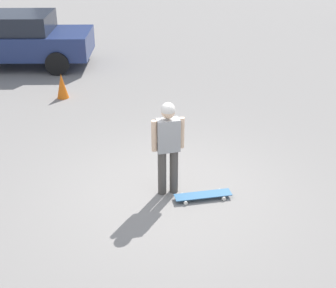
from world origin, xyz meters
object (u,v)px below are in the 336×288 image
person (168,142)px  traffic_cone (62,86)px  car_parked_near (16,39)px  skateboard (203,195)px

person → traffic_cone: (4.62, 2.20, -0.63)m
car_parked_near → traffic_cone: size_ratio=7.29×
car_parked_near → traffic_cone: (-2.91, -1.59, -0.49)m
person → car_parked_near: (7.53, 3.79, -0.14)m
skateboard → car_parked_near: size_ratio=0.21×
person → skateboard: person is taller
person → traffic_cone: person is taller
skateboard → traffic_cone: 5.60m
person → traffic_cone: size_ratio=2.57×
person → traffic_cone: 5.16m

